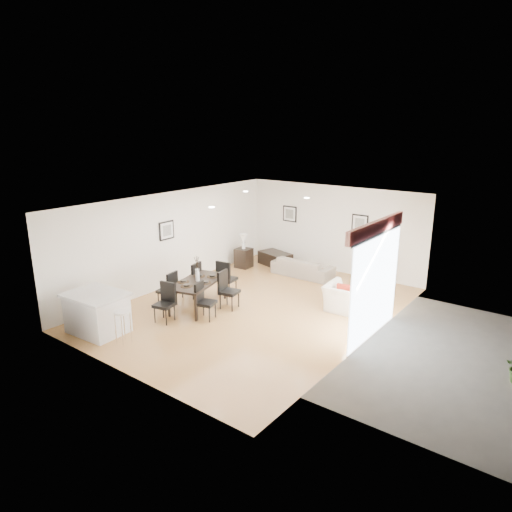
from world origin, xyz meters
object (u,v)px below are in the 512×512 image
Objects in this scene: dining_chair_foot at (225,276)px; kitchen_island at (97,313)px; dining_chair_enear at (203,299)px; dining_chair_efar at (226,287)px; dining_chair_head at (166,300)px; bar_stool at (122,316)px; dining_chair_wfar at (193,278)px; dining_table at (198,283)px; side_table at (244,258)px; coffee_table at (275,259)px; dining_chair_wnear at (169,287)px; sofa at (303,267)px; armchair at (348,298)px.

kitchen_island is at bearing 69.57° from dining_chair_foot.
dining_chair_efar is (-0.01, 0.85, 0.03)m from dining_chair_enear.
dining_chair_head reaches higher than bar_stool.
dining_table is at bearing 41.77° from dining_chair_wfar.
dining_chair_efar is at bearing 76.70° from dining_chair_wfar.
dining_table is 2.97× the size of side_table.
coffee_table is 0.79× the size of kitchen_island.
dining_chair_head reaches higher than dining_chair_enear.
dining_chair_wnear is 4.61m from coffee_table.
sofa is at bearing -18.56° from dining_chair_enear.
bar_stool is at bearing 160.19° from dining_chair_efar.
dining_chair_foot is 3.20m from coffee_table.
kitchen_island reaches higher than side_table.
coffee_table is at bearing 84.28° from kitchen_island.
armchair is 3.77m from dining_table.
dining_chair_efar reaches higher than kitchen_island.
side_table is (-1.82, 3.81, -0.19)m from dining_chair_enear.
dining_chair_wnear is at bearing -11.97° from dining_chair_wfar.
armchair is at bearing 143.21° from sofa.
dining_chair_wfar is 0.99× the size of dining_chair_foot.
dining_chair_foot reaches higher than kitchen_island.
dining_chair_enear is 1.45× the size of side_table.
dining_chair_efar is 1.54× the size of side_table.
coffee_table is (0.06, 3.75, -0.33)m from dining_chair_wfar.
dining_chair_efar is at bearing -57.88° from coffee_table.
sofa is at bearing 72.20° from kitchen_island.
dining_chair_foot reaches higher than bar_stool.
dining_chair_wnear is (-0.60, -0.41, -0.12)m from dining_table.
dining_chair_wfar is 1.49m from dining_chair_enear.
bar_stool is at bearing 2.75° from dining_chair_wfar.
dining_chair_wfar is (-0.60, 0.44, -0.09)m from dining_table.
armchair is 4.28m from coffee_table.
bar_stool is at bearing -95.04° from dining_chair_head.
dining_chair_efar is 0.90× the size of coffee_table.
dining_chair_wfar is at bearing -75.50° from coffee_table.
dining_chair_foot is (0.01, 1.05, -0.09)m from dining_table.
dining_chair_wnear is at bearing 29.38° from armchair.
armchair reaches higher than side_table.
bar_stool is (-0.46, -2.81, 0.09)m from dining_chair_efar.
dining_chair_wfar reaches higher than kitchen_island.
bar_stool is (-3.02, -4.43, 0.28)m from armchair.
kitchen_island is (-0.23, -6.59, 0.25)m from coffee_table.
dining_chair_head is at bearing -68.90° from coffee_table.
armchair is at bearing -170.47° from dining_chair_foot.
dining_chair_enear is 4.78m from coffee_table.
dining_chair_enear is at bearing 86.96° from sofa.
dining_chair_foot reaches higher than coffee_table.
sofa reaches higher than coffee_table.
coffee_table is at bearing 84.06° from dining_chair_head.
dining_chair_foot is at bearing 146.46° from dining_chair_wnear.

